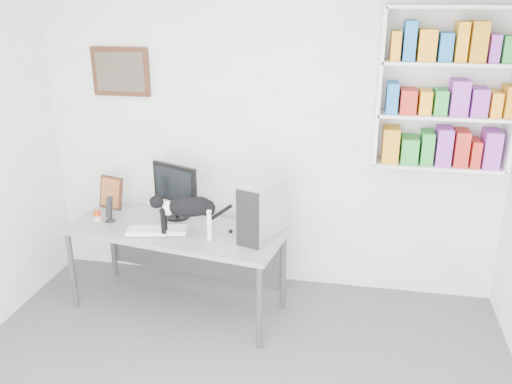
% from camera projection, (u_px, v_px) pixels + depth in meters
% --- Properties ---
extents(room, '(4.01, 4.01, 2.70)m').
position_uv_depth(room, '(204.00, 234.00, 2.84)').
color(room, '#55555A').
rests_on(room, ground).
extents(bookshelf, '(1.03, 0.28, 1.24)m').
position_uv_depth(bookshelf, '(446.00, 90.00, 4.13)').
color(bookshelf, silver).
rests_on(bookshelf, room).
extents(wall_art, '(0.52, 0.04, 0.42)m').
position_uv_depth(wall_art, '(121.00, 72.00, 4.70)').
color(wall_art, '#462616').
rests_on(wall_art, room).
extents(desk, '(1.86, 0.96, 0.74)m').
position_uv_depth(desk, '(177.00, 269.00, 4.54)').
color(desk, gray).
rests_on(desk, room).
extents(monitor, '(0.50, 0.38, 0.48)m').
position_uv_depth(monitor, '(176.00, 191.00, 4.55)').
color(monitor, black).
rests_on(monitor, desk).
extents(keyboard, '(0.50, 0.28, 0.04)m').
position_uv_depth(keyboard, '(157.00, 230.00, 4.33)').
color(keyboard, white).
rests_on(keyboard, desk).
extents(pc_tower, '(0.34, 0.50, 0.46)m').
position_uv_depth(pc_tower, '(263.00, 210.00, 4.18)').
color(pc_tower, '#A6A7AB').
rests_on(pc_tower, desk).
extents(speaker, '(0.13, 0.13, 0.22)m').
position_uv_depth(speaker, '(109.00, 209.00, 4.52)').
color(speaker, black).
rests_on(speaker, desk).
extents(leaning_print, '(0.26, 0.16, 0.30)m').
position_uv_depth(leaning_print, '(111.00, 192.00, 4.80)').
color(leaning_print, '#462616').
rests_on(leaning_print, desk).
extents(soup_can, '(0.07, 0.07, 0.09)m').
position_uv_depth(soup_can, '(97.00, 216.00, 4.54)').
color(soup_can, red).
rests_on(soup_can, desk).
extents(cat, '(0.59, 0.26, 0.35)m').
position_uv_depth(cat, '(188.00, 217.00, 4.17)').
color(cat, black).
rests_on(cat, desk).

